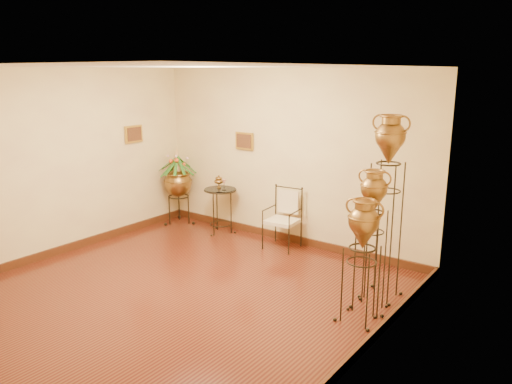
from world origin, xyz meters
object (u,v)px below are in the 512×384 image
Objects in this scene: amphora_mid at (371,240)px; side_table at (221,210)px; amphora_tall at (386,206)px; planter_urn at (178,180)px; armchair at (282,219)px.

side_table is at bearing 160.39° from amphora_mid.
amphora_tall is 0.52m from amphora_mid.
amphora_mid is at bearing -15.21° from planter_urn.
amphora_mid is (0.01, -0.42, -0.31)m from amphora_tall.
armchair is at bearing 149.68° from amphora_mid.
armchair is (2.29, 0.00, -0.34)m from planter_urn.
amphora_mid is 1.78× the size of armchair.
amphora_mid is 1.71× the size of side_table.
side_table is at bearing 167.07° from amphora_tall.
side_table is at bearing 174.39° from armchair.
amphora_mid is at bearing -88.32° from amphora_tall.
amphora_tall is at bearing -26.26° from armchair.
armchair is (-1.98, 1.16, -0.38)m from amphora_mid.
planter_urn is at bearing 174.44° from armchair.
amphora_mid reaches higher than planter_urn.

